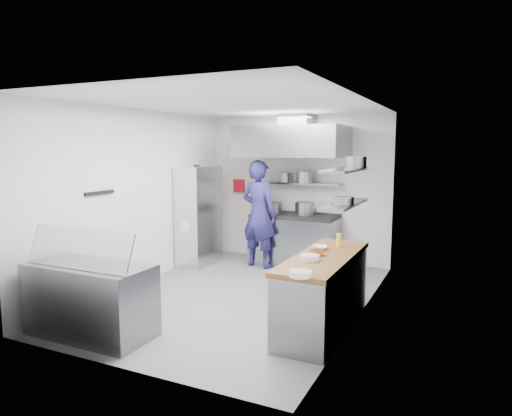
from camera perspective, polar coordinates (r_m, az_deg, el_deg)
The scene contains 35 objects.
floor at distance 6.92m, azimuth -2.15°, elevation -10.91°, with size 5.00×5.00×0.00m, color slate.
ceiling at distance 6.59m, azimuth -2.28°, elevation 12.84°, with size 5.00×5.00×0.00m, color silver.
wall_back at distance 8.89m, azimuth 5.22°, elevation 2.41°, with size 3.60×0.02×2.80m, color white.
wall_front at distance 4.57m, azimuth -16.83°, elevation -2.75°, with size 3.60×0.02×2.80m, color white.
wall_left at distance 7.61m, azimuth -14.35°, elevation 1.34°, with size 5.00×0.02×2.80m, color white.
wall_right at distance 6.01m, azimuth 13.21°, elevation -0.22°, with size 5.00×0.02×2.80m, color white.
gas_range at distance 8.63m, azimuth 4.86°, elevation -4.13°, with size 1.60×0.80×0.90m, color gray.
cooktop at distance 8.54m, azimuth 4.90°, elevation -0.97°, with size 1.57×0.78×0.06m, color black.
stock_pot_left at distance 8.72m, azimuth 2.30°, elevation 0.08°, with size 0.31×0.31×0.20m, color slate.
stock_pot_mid at distance 8.44m, azimuth 6.09°, elevation -0.06°, with size 0.35×0.35×0.24m, color slate.
over_range_shelf at distance 8.70m, azimuth 5.49°, elevation 3.09°, with size 1.60×0.30×0.04m, color gray.
shelf_pot_a at distance 8.77m, azimuth 3.65°, elevation 3.86°, with size 0.23×0.23×0.18m, color slate.
shelf_pot_b at distance 8.49m, azimuth 6.02°, elevation 3.85°, with size 0.31×0.31×0.22m, color slate.
extractor_hood at distance 8.29m, azimuth 4.58°, elevation 8.27°, with size 1.90×1.15×0.55m, color gray.
hood_duct at distance 8.51m, azimuth 5.15°, elevation 10.81°, with size 0.55×0.55×0.24m, color slate.
red_firebox at distance 9.34m, azimuth -2.13°, elevation 2.80°, with size 0.22×0.10×0.26m, color #B10E1C.
chef at distance 8.35m, azimuth 0.37°, elevation -0.75°, with size 0.72×0.47×1.97m, color navy.
wire_rack at distance 8.58m, azimuth -7.16°, elevation -1.00°, with size 0.50×0.90×1.85m, color silver.
rack_bin_a at distance 8.28m, azimuth -8.59°, elevation -2.21°, with size 0.15×0.18×0.16m, color white.
rack_bin_b at distance 8.54m, azimuth -7.19°, elevation 1.50°, with size 0.13×0.17×0.15m, color yellow.
rack_jar at distance 8.37m, azimuth -7.41°, elevation 4.80°, with size 0.11×0.11×0.18m, color black.
knife_strip at distance 6.91m, azimuth -18.97°, elevation 1.81°, with size 0.04×0.55×0.05m, color black.
prep_counter_base at distance 5.73m, azimuth 8.45°, elevation -10.54°, with size 0.62×2.00×0.84m, color gray.
prep_counter_top at distance 5.61m, azimuth 8.54°, elevation -6.16°, with size 0.65×2.04×0.06m, color brown.
plate_stack_a at distance 4.66m, azimuth 5.55°, elevation -8.17°, with size 0.24×0.24×0.06m, color white.
plate_stack_b at distance 5.34m, azimuth 6.76°, elevation -6.16°, with size 0.22×0.22×0.06m, color white.
copper_pan at distance 5.59m, azimuth 7.61°, elevation -5.55°, with size 0.17×0.17×0.06m, color #C66538.
squeeze_bottle at distance 6.06m, azimuth 10.30°, elevation -4.00°, with size 0.06×0.06×0.18m, color yellow.
mixing_bowl at distance 5.90m, azimuth 7.96°, elevation -4.92°, with size 0.19×0.19×0.05m, color white.
wall_shelf_lower at distance 5.74m, azimuth 11.06°, elevation 0.49°, with size 0.30×1.30×0.04m, color gray.
wall_shelf_upper at distance 5.70m, azimuth 11.16°, elevation 4.69°, with size 0.30×1.30×0.04m, color gray.
shelf_pot_c at distance 5.47m, azimuth 10.91°, elevation 0.89°, with size 0.23×0.23×0.10m, color slate.
shelf_pot_d at distance 6.01m, azimuth 12.39°, elevation 5.65°, with size 0.26×0.26×0.14m, color slate.
display_case at distance 5.77m, azimuth -19.99°, elevation -10.73°, with size 1.50×0.70×0.85m, color gray.
display_glass at distance 5.53m, azimuth -21.17°, elevation -4.67°, with size 1.47×0.02×0.45m, color silver.
Camera 1 is at (3.03, -5.83, 2.19)m, focal length 32.00 mm.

